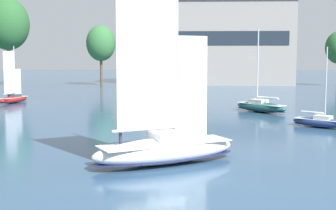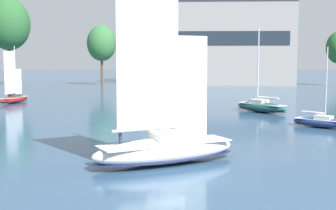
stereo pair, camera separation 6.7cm
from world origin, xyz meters
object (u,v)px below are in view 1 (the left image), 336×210
(tree_shore_center, at_px, (8,24))
(sailboat_moored_far_slip, at_px, (320,122))
(channel_buoy, at_px, (187,121))
(sailboat_main, at_px, (166,147))
(tree_shore_left, at_px, (101,43))
(sailboat_moored_near_marina, at_px, (13,98))
(sailboat_moored_outer_mooring, at_px, (261,106))

(tree_shore_center, xyz_separation_m, sailboat_moored_far_slip, (54.75, -61.01, -13.57))
(channel_buoy, bearing_deg, sailboat_main, -94.82)
(tree_shore_left, xyz_separation_m, sailboat_moored_near_marina, (-5.13, -41.21, -9.05))
(tree_shore_left, distance_m, tree_shore_center, 21.69)
(tree_shore_left, height_order, channel_buoy, tree_shore_left)
(tree_shore_center, bearing_deg, sailboat_moored_near_marina, -67.84)
(sailboat_moored_outer_mooring, relative_size, channel_buoy, 5.55)
(tree_shore_center, relative_size, sailboat_main, 1.46)
(sailboat_moored_near_marina, relative_size, sailboat_moored_outer_mooring, 0.81)
(tree_shore_center, xyz_separation_m, sailboat_moored_near_marina, (16.04, -39.39, -13.38))
(sailboat_moored_near_marina, relative_size, channel_buoy, 4.50)
(sailboat_moored_near_marina, xyz_separation_m, sailboat_moored_far_slip, (38.70, -21.62, -0.19))
(sailboat_moored_far_slip, bearing_deg, sailboat_main, -131.56)
(tree_shore_center, distance_m, sailboat_main, 88.00)
(sailboat_moored_near_marina, xyz_separation_m, sailboat_moored_outer_mooring, (34.72, -9.44, -0.02))
(tree_shore_center, height_order, channel_buoy, tree_shore_center)
(tree_shore_center, height_order, sailboat_moored_outer_mooring, tree_shore_center)
(sailboat_moored_far_slip, bearing_deg, tree_shore_left, 118.12)
(sailboat_moored_near_marina, bearing_deg, sailboat_moored_outer_mooring, -15.20)
(sailboat_moored_far_slip, bearing_deg, channel_buoy, -173.29)
(channel_buoy, bearing_deg, tree_shore_left, 107.77)
(tree_shore_left, bearing_deg, sailboat_main, -76.17)
(tree_shore_center, relative_size, sailboat_moored_near_marina, 2.41)
(sailboat_main, bearing_deg, sailboat_moored_near_marina, 123.11)
(tree_shore_center, height_order, sailboat_main, tree_shore_center)
(sailboat_moored_far_slip, height_order, sailboat_moored_outer_mooring, sailboat_moored_outer_mooring)
(sailboat_main, bearing_deg, sailboat_moored_outer_mooring, 70.11)
(tree_shore_left, relative_size, sailboat_moored_far_slip, 1.79)
(sailboat_main, bearing_deg, tree_shore_center, 117.78)
(sailboat_moored_far_slip, bearing_deg, sailboat_moored_near_marina, 150.81)
(tree_shore_left, distance_m, channel_buoy, 68.17)
(sailboat_moored_near_marina, distance_m, sailboat_moored_outer_mooring, 35.98)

